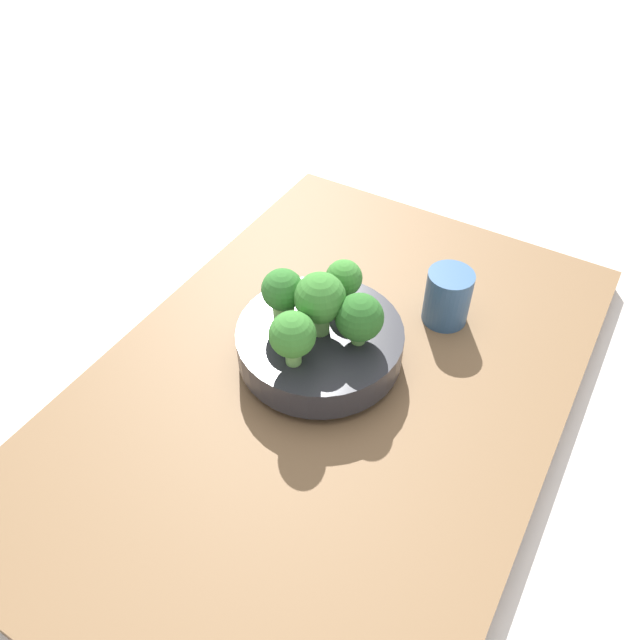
% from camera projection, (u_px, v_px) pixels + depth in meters
% --- Properties ---
extents(ground_plane, '(6.00, 6.00, 0.00)m').
position_uv_depth(ground_plane, '(327.00, 398.00, 0.89)').
color(ground_plane, silver).
extents(table, '(0.90, 0.61, 0.04)m').
position_uv_depth(table, '(327.00, 390.00, 0.87)').
color(table, brown).
rests_on(table, ground_plane).
extents(bowl, '(0.23, 0.23, 0.06)m').
position_uv_depth(bowl, '(320.00, 343.00, 0.86)').
color(bowl, '#28282D').
rests_on(bowl, table).
extents(broccoli_floret_front, '(0.06, 0.06, 0.08)m').
position_uv_depth(broccoli_floret_front, '(359.00, 318.00, 0.80)').
color(broccoli_floret_front, '#6BA34C').
rests_on(broccoli_floret_front, bowl).
extents(broccoli_floret_back, '(0.06, 0.06, 0.09)m').
position_uv_depth(broccoli_floret_back, '(283.00, 293.00, 0.83)').
color(broccoli_floret_back, '#7AB256').
rests_on(broccoli_floret_back, bowl).
extents(broccoli_floret_left, '(0.06, 0.06, 0.08)m').
position_uv_depth(broccoli_floret_left, '(292.00, 336.00, 0.77)').
color(broccoli_floret_left, '#7AB256').
rests_on(broccoli_floret_left, bowl).
extents(broccoli_floret_right, '(0.05, 0.05, 0.07)m').
position_uv_depth(broccoli_floret_right, '(344.00, 279.00, 0.86)').
color(broccoli_floret_right, '#6BA34C').
rests_on(broccoli_floret_right, bowl).
extents(broccoli_floret_center, '(0.07, 0.07, 0.09)m').
position_uv_depth(broccoli_floret_center, '(320.00, 300.00, 0.81)').
color(broccoli_floret_center, '#609347').
rests_on(broccoli_floret_center, bowl).
extents(cup, '(0.07, 0.07, 0.09)m').
position_uv_depth(cup, '(448.00, 297.00, 0.92)').
color(cup, '#33567F').
rests_on(cup, table).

